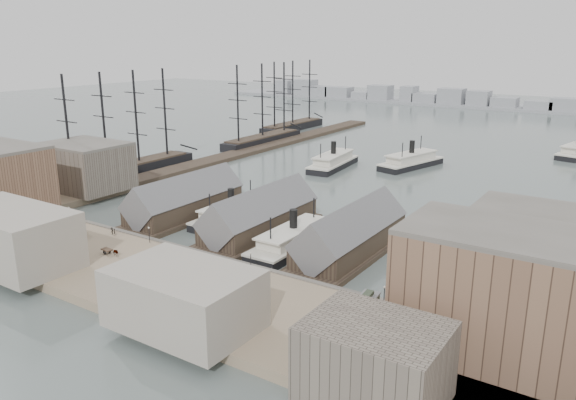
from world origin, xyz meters
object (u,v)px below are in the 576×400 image
Objects in this scene: ferry_docked_west at (232,213)px; horse_cart_right at (236,304)px; horse_cart_left at (68,236)px; tram at (361,314)px; horse_cart_center at (113,252)px.

ferry_docked_west is 5.73× the size of horse_cart_right.
horse_cart_left is at bearing 66.11° from horse_cart_right.
tram reaches higher than horse_cart_right.
tram is at bearing -84.76° from horse_cart_center.
ferry_docked_west reaches higher than horse_cart_center.
tram is 60.40m from horse_cart_center.
ferry_docked_west is 56.62m from horse_cart_right.
horse_cart_center reaches higher than horse_cart_right.
horse_cart_center is at bearing -93.96° from ferry_docked_west.
horse_cart_right is (-21.52, -6.45, -1.28)m from tram.
horse_cart_left is at bearing 174.74° from tram.
ferry_docked_west is 5.54× the size of horse_cart_center.
tram is at bearing -90.83° from horse_cart_right.
ferry_docked_west reaches higher than horse_cart_right.
horse_cart_center reaches higher than horse_cart_left.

